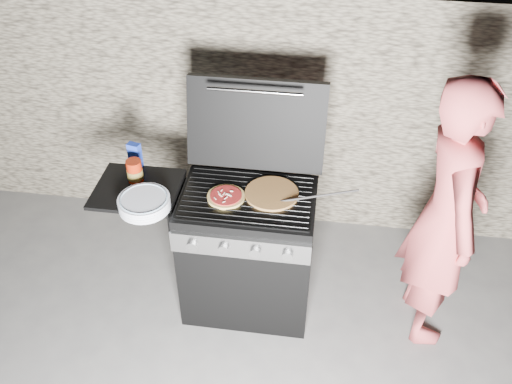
# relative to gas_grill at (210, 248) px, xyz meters

# --- Properties ---
(ground) EXTENTS (50.00, 50.00, 0.00)m
(ground) POSITION_rel_gas_grill_xyz_m (0.25, 0.00, -0.46)
(ground) COLOR #525150
(stone_wall) EXTENTS (8.00, 0.35, 1.80)m
(stone_wall) POSITION_rel_gas_grill_xyz_m (0.25, 1.05, 0.44)
(stone_wall) COLOR gray
(stone_wall) RESTS_ON ground
(gas_grill) EXTENTS (1.34, 0.79, 0.91)m
(gas_grill) POSITION_rel_gas_grill_xyz_m (0.00, 0.00, 0.00)
(gas_grill) COLOR black
(gas_grill) RESTS_ON ground
(pizza_topped) EXTENTS (0.25, 0.25, 0.02)m
(pizza_topped) POSITION_rel_gas_grill_xyz_m (0.13, -0.03, 0.47)
(pizza_topped) COLOR #E18D4C
(pizza_topped) RESTS_ON gas_grill
(pizza_plain) EXTENTS (0.38, 0.38, 0.02)m
(pizza_plain) POSITION_rel_gas_grill_xyz_m (0.39, 0.04, 0.46)
(pizza_plain) COLOR #AE8348
(pizza_plain) RESTS_ON gas_grill
(sauce_jar) EXTENTS (0.12, 0.12, 0.14)m
(sauce_jar) POSITION_rel_gas_grill_xyz_m (-0.44, 0.07, 0.52)
(sauce_jar) COLOR #9D210A
(sauce_jar) RESTS_ON gas_grill
(blue_carton) EXTENTS (0.09, 0.06, 0.17)m
(blue_carton) POSITION_rel_gas_grill_xyz_m (-0.49, 0.21, 0.53)
(blue_carton) COLOR #1E3BC2
(blue_carton) RESTS_ON gas_grill
(plate_stack) EXTENTS (0.39, 0.39, 0.07)m
(plate_stack) POSITION_rel_gas_grill_xyz_m (-0.32, -0.17, 0.48)
(plate_stack) COLOR white
(plate_stack) RESTS_ON gas_grill
(person) EXTENTS (0.50, 0.69, 1.76)m
(person) POSITION_rel_gas_grill_xyz_m (1.39, 0.01, 0.43)
(person) COLOR #C4494B
(person) RESTS_ON ground
(tongs) EXTENTS (0.50, 0.09, 0.10)m
(tongs) POSITION_rel_gas_grill_xyz_m (0.64, 0.00, 0.51)
(tongs) COLOR black
(tongs) RESTS_ON gas_grill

